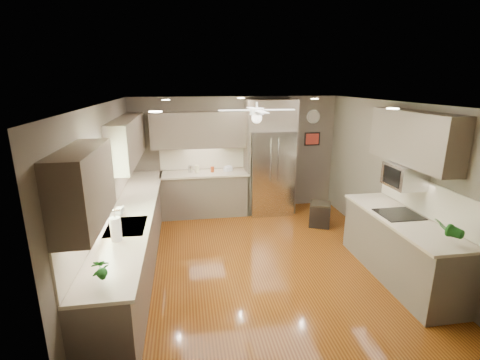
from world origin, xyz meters
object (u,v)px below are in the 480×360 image
object	(u,v)px
bowl	(228,170)
paper_towel	(116,230)
canister_b	(190,169)
canister_c	(197,169)
potted_plant_right	(448,229)
potted_plant_left	(99,269)
refrigerator	(270,159)
soap_bottle	(120,210)
stool	(320,214)
canister_d	(212,169)
microwave	(404,176)

from	to	relation	value
bowl	paper_towel	xyz separation A→B (m)	(-1.76, -3.12, 0.11)
canister_b	canister_c	bearing A→B (deg)	-26.68
potted_plant_right	potted_plant_left	bearing A→B (deg)	-176.13
refrigerator	paper_towel	size ratio (longest dim) A/B	7.49
soap_bottle	stool	xyz separation A→B (m)	(3.58, 1.31, -0.80)
canister_c	stool	xyz separation A→B (m)	(2.39, -0.98, -0.79)
canister_c	refrigerator	xyz separation A→B (m)	(1.58, -0.02, 0.16)
canister_d	paper_towel	bearing A→B (deg)	-114.54
paper_towel	bowl	bearing A→B (deg)	60.55
canister_b	soap_bottle	world-z (taller)	soap_bottle
canister_b	paper_towel	distance (m)	3.32
canister_b	potted_plant_right	size ratio (longest dim) A/B	0.41
canister_d	soap_bottle	bearing A→B (deg)	-123.33
stool	potted_plant_left	bearing A→B (deg)	-138.35
paper_towel	canister_c	bearing A→B (deg)	70.52
microwave	paper_towel	size ratio (longest dim) A/B	1.68
canister_c	microwave	distance (m)	4.01
soap_bottle	potted_plant_right	size ratio (longest dim) A/B	0.52
soap_bottle	potted_plant_left	distance (m)	1.79
stool	microwave	bearing A→B (deg)	-73.58
soap_bottle	microwave	size ratio (longest dim) A/B	0.34
canister_b	bowl	bearing A→B (deg)	-3.70
potted_plant_right	microwave	world-z (taller)	microwave
microwave	potted_plant_left	bearing A→B (deg)	-161.44
canister_b	potted_plant_left	bearing A→B (deg)	-102.90
soap_bottle	potted_plant_right	xyz separation A→B (m)	(3.98, -1.52, 0.09)
canister_d	refrigerator	bearing A→B (deg)	-1.84
potted_plant_right	stool	xyz separation A→B (m)	(-0.41, 2.83, -0.88)
soap_bottle	paper_towel	distance (m)	0.82
potted_plant_left	paper_towel	world-z (taller)	potted_plant_left
potted_plant_right	refrigerator	size ratio (longest dim) A/B	0.15
potted_plant_right	bowl	bearing A→B (deg)	119.10
canister_c	potted_plant_left	distance (m)	4.21
soap_bottle	potted_plant_right	bearing A→B (deg)	-20.87
canister_b	canister_d	xyz separation A→B (m)	(0.46, -0.05, -0.01)
potted_plant_left	stool	xyz separation A→B (m)	(3.47, 3.09, -0.86)
canister_b	soap_bottle	xyz separation A→B (m)	(-1.05, -2.36, 0.02)
canister_b	soap_bottle	distance (m)	2.58
canister_c	microwave	world-z (taller)	microwave
canister_b	bowl	size ratio (longest dim) A/B	0.71
potted_plant_right	paper_towel	bearing A→B (deg)	169.78
refrigerator	canister_b	bearing A→B (deg)	176.88
canister_c	canister_d	world-z (taller)	canister_c
canister_d	bowl	xyz separation A→B (m)	(0.34, 0.00, -0.03)
canister_d	bowl	distance (m)	0.34
canister_c	potted_plant_left	xyz separation A→B (m)	(-1.09, -4.07, 0.07)
potted_plant_right	microwave	bearing A→B (deg)	84.33
bowl	microwave	distance (m)	3.58
canister_c	paper_towel	bearing A→B (deg)	-109.48
canister_b	refrigerator	distance (m)	1.73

